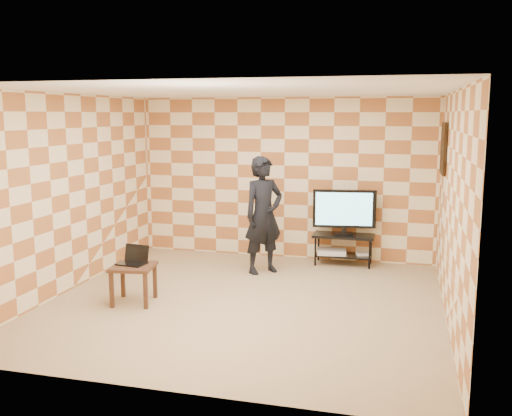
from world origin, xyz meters
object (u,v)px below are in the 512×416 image
object	(u,v)px
tv_stand	(343,243)
tv	(344,210)
side_table	(133,272)
person	(264,215)

from	to	relation	value
tv_stand	tv	world-z (taller)	tv
side_table	tv_stand	bearing A→B (deg)	46.85
tv	tv_stand	bearing A→B (deg)	82.33
tv_stand	side_table	distance (m)	3.55
tv_stand	side_table	world-z (taller)	same
tv_stand	person	xyz separation A→B (m)	(-1.15, -0.76, 0.53)
person	tv	bearing A→B (deg)	-11.87
tv	side_table	distance (m)	3.58
tv_stand	tv	xyz separation A→B (m)	(-0.00, -0.00, 0.54)
tv	side_table	world-z (taller)	tv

